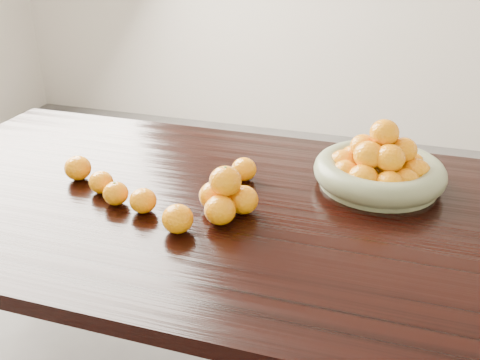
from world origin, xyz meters
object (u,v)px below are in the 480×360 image
(dining_table, at_px, (237,233))
(loose_orange_0, at_px, (116,193))
(fruit_bowl, at_px, (379,168))
(orange_pyramid, at_px, (226,196))

(dining_table, bearing_deg, loose_orange_0, -162.10)
(fruit_bowl, xyz_separation_m, loose_orange_0, (-0.64, -0.32, -0.02))
(dining_table, height_order, loose_orange_0, loose_orange_0)
(orange_pyramid, xyz_separation_m, loose_orange_0, (-0.29, -0.03, -0.02))
(orange_pyramid, relative_size, loose_orange_0, 2.34)
(fruit_bowl, height_order, loose_orange_0, fruit_bowl)
(dining_table, relative_size, orange_pyramid, 12.96)
(dining_table, bearing_deg, orange_pyramid, -97.48)
(fruit_bowl, bearing_deg, orange_pyramid, -141.16)
(fruit_bowl, height_order, orange_pyramid, fruit_bowl)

